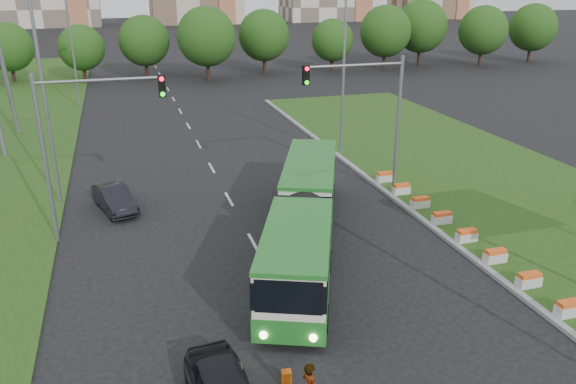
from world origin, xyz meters
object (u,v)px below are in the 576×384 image
object	(u,v)px
shopping_trolley	(286,378)
articulated_bus	(299,216)
traffic_mast_median	(373,106)
traffic_mast_left	(79,131)
car_left_far	(115,198)

from	to	relation	value
shopping_trolley	articulated_bus	bearing A→B (deg)	79.23
traffic_mast_median	articulated_bus	world-z (taller)	traffic_mast_median
traffic_mast_left	articulated_bus	bearing A→B (deg)	-23.82
traffic_mast_median	articulated_bus	distance (m)	8.62
traffic_mast_median	traffic_mast_left	distance (m)	15.19
traffic_mast_left	car_left_far	distance (m)	5.78
articulated_bus	traffic_mast_left	bearing A→B (deg)	178.44
traffic_mast_median	car_left_far	world-z (taller)	traffic_mast_median
articulated_bus	car_left_far	distance (m)	11.00
traffic_mast_median	car_left_far	size ratio (longest dim) A/B	1.94
articulated_bus	car_left_far	bearing A→B (deg)	160.36
traffic_mast_left	shopping_trolley	distance (m)	15.26
articulated_bus	car_left_far	xyz separation A→B (m)	(-8.16, 7.32, -0.95)
traffic_mast_left	articulated_bus	distance (m)	10.81
traffic_mast_median	traffic_mast_left	world-z (taller)	same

